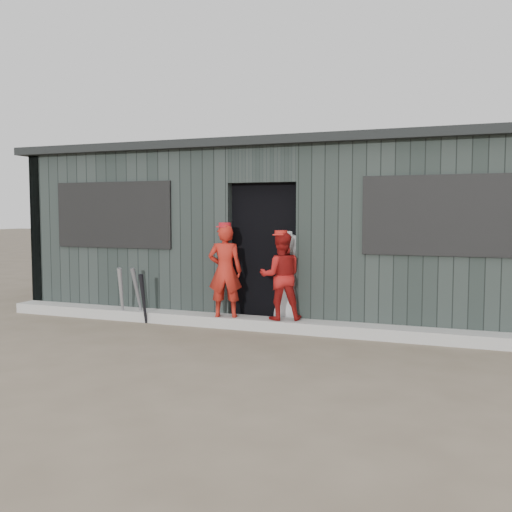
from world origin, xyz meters
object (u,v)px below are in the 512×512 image
at_px(bat_right, 143,299).
at_px(player_grey_back, 290,279).
at_px(bat_left, 121,294).
at_px(player_red_right, 281,276).
at_px(bat_mid, 138,294).
at_px(player_red_left, 225,271).
at_px(dugout, 293,231).

distance_m(bat_right, player_grey_back, 2.11).
xyz_separation_m(bat_left, bat_right, (0.41, -0.07, -0.04)).
bearing_deg(player_red_right, bat_mid, -20.09).
bearing_deg(player_red_right, player_grey_back, -114.31).
distance_m(player_red_left, player_red_right, 0.78).
distance_m(bat_left, bat_mid, 0.23).
height_order(bat_left, player_grey_back, player_grey_back).
relative_size(bat_left, player_red_left, 0.63).
relative_size(player_red_left, player_grey_back, 0.98).
xyz_separation_m(bat_left, player_grey_back, (2.39, 0.59, 0.25)).
xyz_separation_m(bat_mid, dugout, (1.83, 1.76, 0.89)).
height_order(bat_mid, player_red_right, player_red_right).
bearing_deg(bat_mid, player_red_right, 2.27).
xyz_separation_m(bat_mid, player_grey_back, (2.19, 0.48, 0.26)).
bearing_deg(bat_right, dugout, 50.13).
distance_m(bat_right, dugout, 2.69).
bearing_deg(player_red_left, dugout, -120.05).
bearing_deg(bat_left, bat_mid, 27.61).
xyz_separation_m(bat_mid, player_red_right, (2.17, 0.09, 0.34)).
relative_size(bat_right, player_red_left, 0.57).
distance_m(bat_mid, dugout, 2.69).
distance_m(bat_mid, bat_right, 0.28).
relative_size(player_grey_back, dugout, 0.16).
bearing_deg(player_grey_back, bat_mid, 16.10).
distance_m(bat_mid, player_red_left, 1.45).
bearing_deg(bat_left, bat_right, -9.76).
relative_size(player_red_left, player_red_right, 1.09).
xyz_separation_m(player_red_right, player_grey_back, (0.01, 0.39, -0.09)).
relative_size(player_red_right, player_grey_back, 0.90).
bearing_deg(dugout, player_red_left, -103.80).
bearing_deg(dugout, player_grey_back, -74.43).
distance_m(bat_left, player_grey_back, 2.48).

